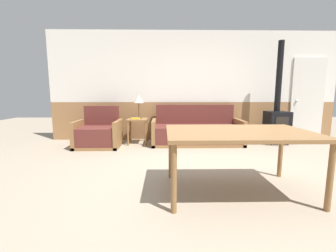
{
  "coord_description": "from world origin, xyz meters",
  "views": [
    {
      "loc": [
        -0.77,
        -3.1,
        1.18
      ],
      "look_at": [
        -0.69,
        1.06,
        0.57
      ],
      "focal_mm": 24.0,
      "sensor_mm": 36.0,
      "label": 1
    }
  ],
  "objects_px": {
    "dining_table": "(238,136)",
    "wood_stove": "(277,118)",
    "side_table": "(138,124)",
    "armchair": "(99,135)",
    "couch": "(196,132)",
    "table_lamp": "(139,100)"
  },
  "relations": [
    {
      "from": "armchair",
      "to": "wood_stove",
      "type": "distance_m",
      "value": 4.12
    },
    {
      "from": "dining_table",
      "to": "wood_stove",
      "type": "height_order",
      "value": "wood_stove"
    },
    {
      "from": "wood_stove",
      "to": "armchair",
      "type": "bearing_deg",
      "value": -176.66
    },
    {
      "from": "side_table",
      "to": "dining_table",
      "type": "distance_m",
      "value": 3.04
    },
    {
      "from": "couch",
      "to": "wood_stove",
      "type": "relative_size",
      "value": 0.88
    },
    {
      "from": "armchair",
      "to": "side_table",
      "type": "xyz_separation_m",
      "value": [
        0.83,
        0.3,
        0.2
      ]
    },
    {
      "from": "couch",
      "to": "dining_table",
      "type": "bearing_deg",
      "value": -87.78
    },
    {
      "from": "wood_stove",
      "to": "table_lamp",
      "type": "bearing_deg",
      "value": 177.54
    },
    {
      "from": "table_lamp",
      "to": "wood_stove",
      "type": "distance_m",
      "value": 3.27
    },
    {
      "from": "dining_table",
      "to": "wood_stove",
      "type": "bearing_deg",
      "value": 55.53
    },
    {
      "from": "side_table",
      "to": "dining_table",
      "type": "xyz_separation_m",
      "value": [
        1.48,
        -2.65,
        0.21
      ]
    },
    {
      "from": "armchair",
      "to": "dining_table",
      "type": "relative_size",
      "value": 0.57
    },
    {
      "from": "couch",
      "to": "side_table",
      "type": "distance_m",
      "value": 1.4
    },
    {
      "from": "armchair",
      "to": "dining_table",
      "type": "bearing_deg",
      "value": -59.97
    },
    {
      "from": "table_lamp",
      "to": "dining_table",
      "type": "xyz_separation_m",
      "value": [
        1.46,
        -2.73,
        -0.35
      ]
    },
    {
      "from": "couch",
      "to": "dining_table",
      "type": "height_order",
      "value": "couch"
    },
    {
      "from": "side_table",
      "to": "couch",
      "type": "bearing_deg",
      "value": -1.49
    },
    {
      "from": "side_table",
      "to": "dining_table",
      "type": "relative_size",
      "value": 0.35
    },
    {
      "from": "couch",
      "to": "table_lamp",
      "type": "relative_size",
      "value": 3.81
    },
    {
      "from": "armchair",
      "to": "side_table",
      "type": "relative_size",
      "value": 1.6
    },
    {
      "from": "armchair",
      "to": "wood_stove",
      "type": "relative_size",
      "value": 0.4
    },
    {
      "from": "table_lamp",
      "to": "armchair",
      "type": "bearing_deg",
      "value": -156.2
    }
  ]
}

